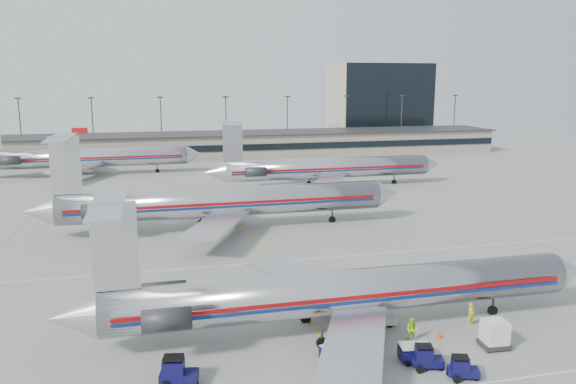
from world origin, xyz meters
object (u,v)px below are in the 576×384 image
object	(u,v)px
jet_second_row	(218,202)
jet_foreground	(337,292)
belt_loader	(372,318)
uld_container	(495,334)
tug_center	(426,358)

from	to	relation	value
jet_second_row	jet_foreground	bearing A→B (deg)	-81.06
jet_second_row	belt_loader	bearing A→B (deg)	-75.74
jet_foreground	uld_container	bearing A→B (deg)	-27.12
jet_foreground	jet_second_row	distance (m)	33.85
jet_foreground	jet_second_row	bearing A→B (deg)	98.94
jet_foreground	tug_center	distance (m)	8.55
uld_container	belt_loader	size ratio (longest dim) A/B	0.46
belt_loader	uld_container	bearing A→B (deg)	-34.85
jet_second_row	tug_center	distance (m)	41.67
jet_second_row	uld_container	bearing A→B (deg)	-67.85
jet_second_row	uld_container	size ratio (longest dim) A/B	23.52
jet_foreground	jet_second_row	xyz separation A→B (m)	(-5.26, 33.43, 0.46)
jet_foreground	belt_loader	world-z (taller)	jet_foreground
jet_second_row	tug_center	xyz separation A→B (m)	(9.36, -40.49, -2.99)
jet_second_row	tug_center	size ratio (longest dim) A/B	21.13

